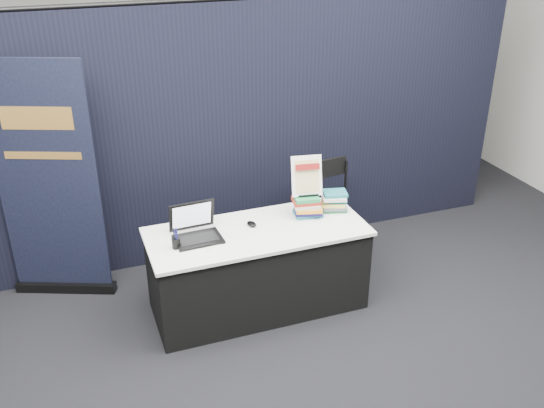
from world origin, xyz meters
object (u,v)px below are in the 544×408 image
(display_table, at_px, (258,269))
(pullup_banner, at_px, (51,197))
(book_stack_tall, at_px, (307,206))
(info_sign, at_px, (307,176))
(stacking_chair, at_px, (332,212))
(laptop, at_px, (196,230))
(book_stack_short, at_px, (334,201))

(display_table, distance_m, pullup_banner, 1.84)
(book_stack_tall, xyz_separation_m, info_sign, (-0.00, 0.03, 0.26))
(pullup_banner, height_order, stacking_chair, pullup_banner)
(laptop, relative_size, pullup_banner, 0.18)
(laptop, bearing_deg, book_stack_short, 0.53)
(book_stack_tall, distance_m, book_stack_short, 0.26)
(display_table, distance_m, book_stack_tall, 0.68)
(book_stack_short, xyz_separation_m, info_sign, (-0.26, 0.01, 0.27))
(info_sign, bearing_deg, display_table, -154.93)
(book_stack_tall, relative_size, pullup_banner, 0.12)
(stacking_chair, bearing_deg, laptop, -173.14)
(pullup_banner, bearing_deg, stacking_chair, 11.76)
(pullup_banner, bearing_deg, book_stack_short, 4.67)
(book_stack_tall, bearing_deg, laptop, -176.97)
(display_table, height_order, book_stack_short, book_stack_short)
(info_sign, distance_m, stacking_chair, 0.70)
(pullup_banner, bearing_deg, laptop, -14.57)
(laptop, bearing_deg, display_table, -8.24)
(display_table, relative_size, pullup_banner, 0.86)
(book_stack_short, bearing_deg, display_table, -171.08)
(pullup_banner, bearing_deg, book_stack_tall, 2.22)
(pullup_banner, distance_m, stacking_chair, 2.48)
(info_sign, bearing_deg, stacking_chair, 44.95)
(info_sign, bearing_deg, book_stack_tall, -80.02)
(laptop, distance_m, info_sign, 1.02)
(info_sign, height_order, stacking_chair, info_sign)
(display_table, height_order, stacking_chair, stacking_chair)
(book_stack_short, bearing_deg, info_sign, 176.84)
(laptop, height_order, info_sign, info_sign)
(display_table, height_order, pullup_banner, pullup_banner)
(pullup_banner, bearing_deg, display_table, -6.24)
(stacking_chair, bearing_deg, book_stack_short, -120.92)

